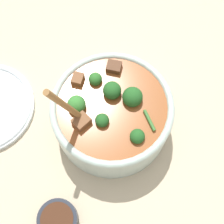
% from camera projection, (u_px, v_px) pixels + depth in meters
% --- Properties ---
extents(ground_plane, '(4.00, 4.00, 0.00)m').
position_uv_depth(ground_plane, '(112.00, 124.00, 0.76)').
color(ground_plane, '#C6B293').
extents(stew_bowl, '(0.27, 0.27, 0.26)m').
position_uv_depth(stew_bowl, '(112.00, 113.00, 0.69)').
color(stew_bowl, '#B2C6BC').
rests_on(stew_bowl, ground_plane).
extents(condiment_bowl, '(0.08, 0.08, 0.03)m').
position_uv_depth(condiment_bowl, '(58.00, 219.00, 0.65)').
color(condiment_bowl, '#232833').
rests_on(condiment_bowl, ground_plane).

